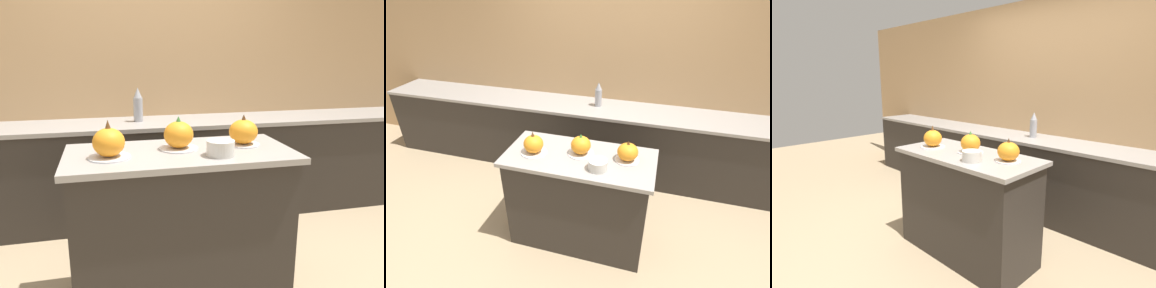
{
  "view_description": "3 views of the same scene",
  "coord_description": "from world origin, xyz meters",
  "views": [
    {
      "loc": [
        -0.41,
        -2.02,
        1.51
      ],
      "look_at": [
        0.07,
        0.02,
        0.98
      ],
      "focal_mm": 35.0,
      "sensor_mm": 36.0,
      "label": 1
    },
    {
      "loc": [
        0.6,
        -2.08,
        2.32
      ],
      "look_at": [
        -0.01,
        0.0,
        1.06
      ],
      "focal_mm": 28.0,
      "sensor_mm": 36.0,
      "label": 2
    },
    {
      "loc": [
        1.74,
        -1.78,
        1.59
      ],
      "look_at": [
        0.01,
        -0.04,
        1.04
      ],
      "focal_mm": 28.0,
      "sensor_mm": 36.0,
      "label": 3
    }
  ],
  "objects": [
    {
      "name": "ground_plane",
      "position": [
        0.0,
        0.0,
        0.0
      ],
      "size": [
        12.0,
        12.0,
        0.0
      ],
      "primitive_type": "plane",
      "color": "tan"
    },
    {
      "name": "bottle_tall",
      "position": [
        -0.12,
        1.24,
        1.04
      ],
      "size": [
        0.08,
        0.08,
        0.3
      ],
      "color": "#99999E",
      "rests_on": "back_counter"
    },
    {
      "name": "kitchen_island",
      "position": [
        0.0,
        0.0,
        0.48
      ],
      "size": [
        1.29,
        0.61,
        0.95
      ],
      "color": "#2D2823",
      "rests_on": "ground_plane"
    },
    {
      "name": "wall_back",
      "position": [
        0.0,
        1.54,
        1.25
      ],
      "size": [
        8.0,
        0.06,
        2.5
      ],
      "color": "tan",
      "rests_on": "ground_plane"
    },
    {
      "name": "pumpkin_cake_right",
      "position": [
        0.4,
        0.05,
        1.02
      ],
      "size": [
        0.2,
        0.2,
        0.19
      ],
      "color": "silver",
      "rests_on": "kitchen_island"
    },
    {
      "name": "pumpkin_cake_left",
      "position": [
        -0.4,
        -0.05,
        1.03
      ],
      "size": [
        0.23,
        0.23,
        0.21
      ],
      "color": "silver",
      "rests_on": "kitchen_island"
    },
    {
      "name": "pumpkin_cake_center",
      "position": [
        -0.0,
        0.05,
        1.03
      ],
      "size": [
        0.23,
        0.23,
        0.19
      ],
      "color": "silver",
      "rests_on": "kitchen_island"
    },
    {
      "name": "back_counter",
      "position": [
        0.0,
        1.21,
        0.45
      ],
      "size": [
        6.0,
        0.6,
        0.9
      ],
      "color": "#2D2823",
      "rests_on": "ground_plane"
    },
    {
      "name": "mixing_bowl",
      "position": [
        0.19,
        -0.14,
        0.99
      ],
      "size": [
        0.15,
        0.15,
        0.08
      ],
      "color": "beige",
      "rests_on": "kitchen_island"
    }
  ]
}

